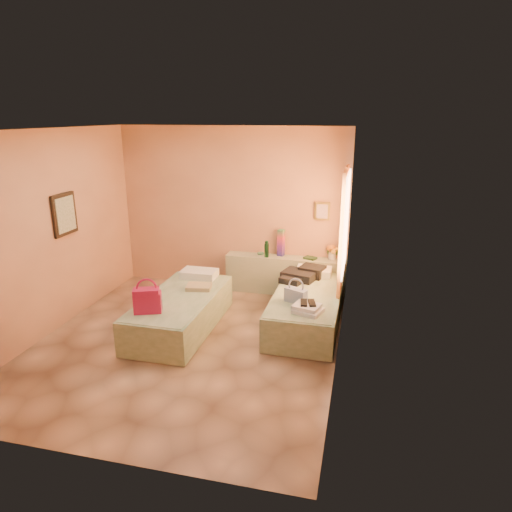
{
  "coord_description": "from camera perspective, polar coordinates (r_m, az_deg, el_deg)",
  "views": [
    {
      "loc": [
        2.21,
        -5.21,
        2.98
      ],
      "look_at": [
        0.76,
        0.85,
        1.03
      ],
      "focal_mm": 32.0,
      "sensor_mm": 36.0,
      "label": 1
    }
  ],
  "objects": [
    {
      "name": "ground",
      "position": [
        6.39,
        -8.54,
        -10.65
      ],
      "size": [
        4.5,
        4.5,
        0.0
      ],
      "primitive_type": "plane",
      "color": "tan",
      "rests_on": "ground"
    },
    {
      "name": "flower_vase",
      "position": [
        7.7,
        9.52,
        0.63
      ],
      "size": [
        0.29,
        0.29,
        0.29
      ],
      "primitive_type": "cube",
      "rotation": [
        0.0,
        0.0,
        0.42
      ],
      "color": "silver",
      "rests_on": "headboard_ledge"
    },
    {
      "name": "khaki_garment",
      "position": [
        6.82,
        -7.15,
        -3.84
      ],
      "size": [
        0.4,
        0.35,
        0.06
      ],
      "primitive_type": "cube",
      "rotation": [
        0.0,
        0.0,
        0.19
      ],
      "color": "tan",
      "rests_on": "bed_left"
    },
    {
      "name": "blue_handbag",
      "position": [
        6.29,
        5.0,
        -4.95
      ],
      "size": [
        0.33,
        0.25,
        0.2
      ],
      "primitive_type": "cube",
      "rotation": [
        0.0,
        0.0,
        -0.42
      ],
      "color": "#3A588B",
      "rests_on": "bed_right"
    },
    {
      "name": "towel_stack",
      "position": [
        6.01,
        6.52,
        -6.59
      ],
      "size": [
        0.43,
        0.39,
        0.1
      ],
      "primitive_type": "cube",
      "rotation": [
        0.0,
        0.0,
        -0.31
      ],
      "color": "white",
      "rests_on": "bed_right"
    },
    {
      "name": "bed_right",
      "position": [
        6.76,
        6.36,
        -6.59
      ],
      "size": [
        0.92,
        2.01,
        0.5
      ],
      "primitive_type": "cube",
      "rotation": [
        0.0,
        0.0,
        -0.01
      ],
      "color": "#ACBF99",
      "rests_on": "ground"
    },
    {
      "name": "clothes_pile",
      "position": [
        7.16,
        5.8,
        -2.3
      ],
      "size": [
        0.66,
        0.66,
        0.16
      ],
      "primitive_type": "cube",
      "rotation": [
        0.0,
        0.0,
        -0.24
      ],
      "color": "black",
      "rests_on": "bed_right"
    },
    {
      "name": "headboard_ledge",
      "position": [
        7.87,
        3.68,
        -2.4
      ],
      "size": [
        2.05,
        0.3,
        0.65
      ],
      "primitive_type": "cube",
      "color": "#9FAA8B",
      "rests_on": "ground"
    },
    {
      "name": "sandal_pair",
      "position": [
        6.04,
        6.49,
        -5.86
      ],
      "size": [
        0.2,
        0.25,
        0.02
      ],
      "primitive_type": "cube",
      "rotation": [
        0.0,
        0.0,
        0.14
      ],
      "color": "black",
      "rests_on": "towel_stack"
    },
    {
      "name": "magenta_handbag",
      "position": [
        6.12,
        -13.41,
        -5.38
      ],
      "size": [
        0.4,
        0.31,
        0.33
      ],
      "primitive_type": "cube",
      "rotation": [
        0.0,
        0.0,
        0.37
      ],
      "color": "#B81649",
      "rests_on": "bed_left"
    },
    {
      "name": "rainbow_box",
      "position": [
        7.78,
        3.15,
        1.67
      ],
      "size": [
        0.12,
        0.12,
        0.46
      ],
      "primitive_type": "cube",
      "rotation": [
        0.0,
        0.0,
        -0.25
      ],
      "color": "#B81649",
      "rests_on": "headboard_ledge"
    },
    {
      "name": "room_walls",
      "position": [
        6.22,
        -5.57,
        6.23
      ],
      "size": [
        4.02,
        4.51,
        2.81
      ],
      "color": "tan",
      "rests_on": "ground"
    },
    {
      "name": "water_bottle",
      "position": [
        7.72,
        1.33,
        0.84
      ],
      "size": [
        0.08,
        0.08,
        0.27
      ],
      "primitive_type": "cylinder",
      "rotation": [
        0.0,
        0.0,
        0.0
      ],
      "color": "#163D25",
      "rests_on": "headboard_ledge"
    },
    {
      "name": "bed_left",
      "position": [
        6.7,
        -9.4,
        -6.93
      ],
      "size": [
        0.92,
        2.01,
        0.5
      ],
      "primitive_type": "cube",
      "rotation": [
        0.0,
        0.0,
        -0.01
      ],
      "color": "#ACBF99",
      "rests_on": "ground"
    },
    {
      "name": "small_dish",
      "position": [
        7.91,
        0.58,
        0.33
      ],
      "size": [
        0.12,
        0.12,
        0.03
      ],
      "primitive_type": "cylinder",
      "rotation": [
        0.0,
        0.0,
        0.1
      ],
      "color": "#498663",
      "rests_on": "headboard_ledge"
    },
    {
      "name": "green_book",
      "position": [
        7.7,
        6.79,
        -0.25
      ],
      "size": [
        0.24,
        0.21,
        0.03
      ],
      "primitive_type": "cube",
      "rotation": [
        0.0,
        0.0,
        -0.42
      ],
      "color": "#224124",
      "rests_on": "headboard_ledge"
    }
  ]
}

